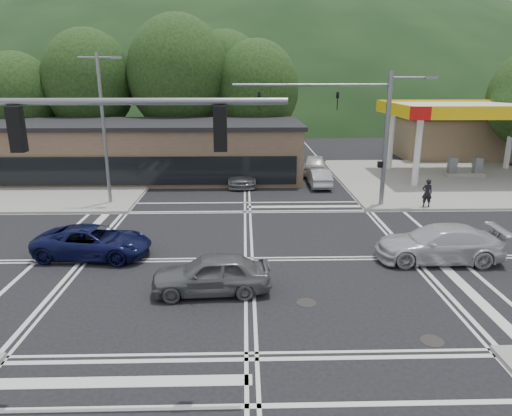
{
  "coord_description": "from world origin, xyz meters",
  "views": [
    {
      "loc": [
        -0.17,
        -18.49,
        7.77
      ],
      "look_at": [
        0.4,
        3.21,
        1.4
      ],
      "focal_mm": 32.0,
      "sensor_mm": 36.0,
      "label": 1
    }
  ],
  "objects_px": {
    "car_northbound": "(240,175)",
    "pedestrian": "(427,193)",
    "car_blue_west": "(93,242)",
    "car_grey_center": "(211,274)",
    "car_queue_b": "(314,164)",
    "car_queue_a": "(319,177)",
    "car_silver_east": "(439,243)"
  },
  "relations": [
    {
      "from": "car_queue_a",
      "to": "car_grey_center",
      "type": "bearing_deg",
      "value": 68.54
    },
    {
      "from": "car_northbound",
      "to": "car_grey_center",
      "type": "bearing_deg",
      "value": -98.13
    },
    {
      "from": "car_queue_b",
      "to": "pedestrian",
      "type": "relative_size",
      "value": 2.79
    },
    {
      "from": "car_grey_center",
      "to": "pedestrian",
      "type": "relative_size",
      "value": 2.57
    },
    {
      "from": "car_grey_center",
      "to": "car_silver_east",
      "type": "xyz_separation_m",
      "value": [
        9.59,
        2.77,
        0.04
      ]
    },
    {
      "from": "car_queue_a",
      "to": "pedestrian",
      "type": "relative_size",
      "value": 2.33
    },
    {
      "from": "car_blue_west",
      "to": "car_northbound",
      "type": "bearing_deg",
      "value": -19.26
    },
    {
      "from": "pedestrian",
      "to": "car_grey_center",
      "type": "bearing_deg",
      "value": 44.34
    },
    {
      "from": "car_queue_b",
      "to": "pedestrian",
      "type": "xyz_separation_m",
      "value": [
        5.2,
        -10.18,
        0.19
      ]
    },
    {
      "from": "car_queue_b",
      "to": "pedestrian",
      "type": "height_order",
      "value": "pedestrian"
    },
    {
      "from": "pedestrian",
      "to": "car_queue_a",
      "type": "bearing_deg",
      "value": -44.32
    },
    {
      "from": "car_northbound",
      "to": "pedestrian",
      "type": "height_order",
      "value": "pedestrian"
    },
    {
      "from": "car_queue_b",
      "to": "car_northbound",
      "type": "relative_size",
      "value": 0.98
    },
    {
      "from": "car_queue_b",
      "to": "car_northbound",
      "type": "distance_m",
      "value": 6.9
    },
    {
      "from": "car_grey_center",
      "to": "car_northbound",
      "type": "bearing_deg",
      "value": 173.69
    },
    {
      "from": "car_grey_center",
      "to": "car_queue_b",
      "type": "xyz_separation_m",
      "value": [
        6.91,
        20.75,
        0.06
      ]
    },
    {
      "from": "car_silver_east",
      "to": "car_northbound",
      "type": "xyz_separation_m",
      "value": [
        -8.68,
        14.58,
        -0.08
      ]
    },
    {
      "from": "pedestrian",
      "to": "car_silver_east",
      "type": "bearing_deg",
      "value": 75.35
    },
    {
      "from": "car_silver_east",
      "to": "car_queue_b",
      "type": "relative_size",
      "value": 1.13
    },
    {
      "from": "car_blue_west",
      "to": "car_queue_b",
      "type": "height_order",
      "value": "car_queue_b"
    },
    {
      "from": "car_blue_west",
      "to": "car_queue_b",
      "type": "distance_m",
      "value": 21.15
    },
    {
      "from": "car_blue_west",
      "to": "car_silver_east",
      "type": "distance_m",
      "value": 15.05
    },
    {
      "from": "car_blue_west",
      "to": "car_silver_east",
      "type": "xyz_separation_m",
      "value": [
        15.03,
        -0.8,
        0.08
      ]
    },
    {
      "from": "car_northbound",
      "to": "pedestrian",
      "type": "relative_size",
      "value": 2.85
    },
    {
      "from": "car_blue_west",
      "to": "pedestrian",
      "type": "relative_size",
      "value": 2.95
    },
    {
      "from": "car_queue_a",
      "to": "car_silver_east",
      "type": "bearing_deg",
      "value": 102.48
    },
    {
      "from": "car_blue_west",
      "to": "car_queue_a",
      "type": "xyz_separation_m",
      "value": [
        12.05,
        13.0,
        -0.04
      ]
    },
    {
      "from": "car_blue_west",
      "to": "car_silver_east",
      "type": "bearing_deg",
      "value": -87.6
    },
    {
      "from": "car_queue_b",
      "to": "car_northbound",
      "type": "bearing_deg",
      "value": 38.08
    },
    {
      "from": "car_silver_east",
      "to": "car_northbound",
      "type": "distance_m",
      "value": 16.97
    },
    {
      "from": "car_queue_a",
      "to": "car_queue_b",
      "type": "xyz_separation_m",
      "value": [
        0.29,
        4.18,
        0.16
      ]
    },
    {
      "from": "car_silver_east",
      "to": "car_queue_b",
      "type": "xyz_separation_m",
      "value": [
        -2.68,
        17.98,
        0.03
      ]
    }
  ]
}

